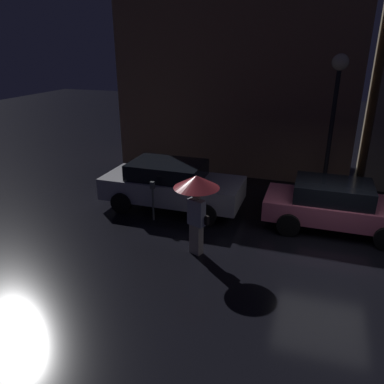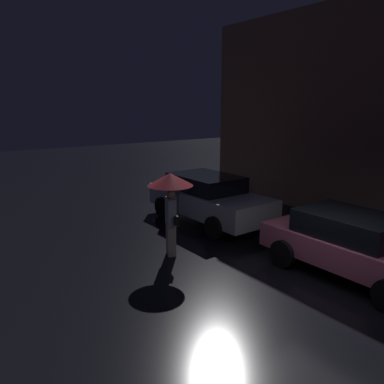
{
  "view_description": "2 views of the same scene",
  "coord_description": "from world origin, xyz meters",
  "px_view_note": "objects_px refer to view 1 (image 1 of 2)",
  "views": [
    {
      "loc": [
        -0.76,
        -9.24,
        5.01
      ],
      "look_at": [
        -3.93,
        0.3,
        1.03
      ],
      "focal_mm": 35.0,
      "sensor_mm": 36.0,
      "label": 1
    },
    {
      "loc": [
        4.19,
        -6.09,
        3.7
      ],
      "look_at": [
        -4.44,
        0.24,
        1.23
      ],
      "focal_mm": 35.0,
      "sensor_mm": 36.0,
      "label": 2
    }
  ],
  "objects_px": {
    "parked_car_pink": "(336,205)",
    "parking_meter": "(153,197)",
    "pedestrian_with_umbrella": "(197,192)",
    "street_lamp_near": "(336,92)",
    "parked_car_silver": "(171,184)"
  },
  "relations": [
    {
      "from": "parked_car_pink",
      "to": "parking_meter",
      "type": "xyz_separation_m",
      "value": [
        -5.18,
        -1.15,
        0.03
      ]
    },
    {
      "from": "pedestrian_with_umbrella",
      "to": "street_lamp_near",
      "type": "height_order",
      "value": "street_lamp_near"
    },
    {
      "from": "parked_car_silver",
      "to": "street_lamp_near",
      "type": "xyz_separation_m",
      "value": [
        4.7,
        2.48,
        2.78
      ]
    },
    {
      "from": "street_lamp_near",
      "to": "parking_meter",
      "type": "bearing_deg",
      "value": -143.82
    },
    {
      "from": "parked_car_pink",
      "to": "parked_car_silver",
      "type": "bearing_deg",
      "value": -178.98
    },
    {
      "from": "parked_car_silver",
      "to": "parked_car_pink",
      "type": "relative_size",
      "value": 1.11
    },
    {
      "from": "parked_car_silver",
      "to": "street_lamp_near",
      "type": "distance_m",
      "value": 6.0
    },
    {
      "from": "parked_car_silver",
      "to": "pedestrian_with_umbrella",
      "type": "xyz_separation_m",
      "value": [
        1.66,
        -2.53,
        0.89
      ]
    },
    {
      "from": "parked_car_pink",
      "to": "street_lamp_near",
      "type": "height_order",
      "value": "street_lamp_near"
    },
    {
      "from": "parked_car_pink",
      "to": "pedestrian_with_umbrella",
      "type": "xyz_separation_m",
      "value": [
        -3.35,
        -2.59,
        0.96
      ]
    },
    {
      "from": "parked_car_silver",
      "to": "parking_meter",
      "type": "bearing_deg",
      "value": -99.04
    },
    {
      "from": "parked_car_silver",
      "to": "parking_meter",
      "type": "relative_size",
      "value": 3.61
    },
    {
      "from": "parked_car_silver",
      "to": "pedestrian_with_umbrella",
      "type": "bearing_deg",
      "value": -56.63
    },
    {
      "from": "parked_car_silver",
      "to": "parking_meter",
      "type": "height_order",
      "value": "parked_car_silver"
    },
    {
      "from": "pedestrian_with_umbrella",
      "to": "street_lamp_near",
      "type": "xyz_separation_m",
      "value": [
        3.04,
        5.01,
        1.89
      ]
    }
  ]
}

